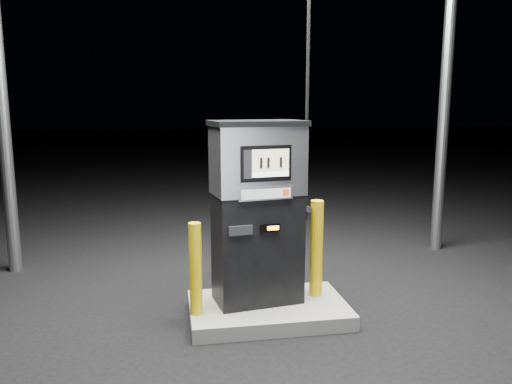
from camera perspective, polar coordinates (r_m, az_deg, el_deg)
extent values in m
plane|color=black|center=(5.31, 1.37, -14.05)|extent=(80.00, 80.00, 0.00)
cube|color=slate|center=(5.28, 1.38, -13.30)|extent=(1.60, 1.00, 0.15)
cylinder|color=gray|center=(7.06, -27.12, 9.60)|extent=(0.16, 0.16, 4.50)
cylinder|color=gray|center=(7.83, 20.78, 9.97)|extent=(0.16, 0.16, 4.50)
cube|color=black|center=(5.14, 0.14, -6.39)|extent=(0.92, 0.62, 1.13)
cube|color=#BBBAC2|center=(4.97, 0.15, 3.66)|extent=(0.94, 0.64, 0.68)
cube|color=black|center=(4.94, 0.15, 7.88)|extent=(0.98, 0.68, 0.05)
cube|color=black|center=(4.72, 1.16, 3.27)|extent=(0.50, 0.10, 0.34)
cube|color=tan|center=(4.72, 1.68, 3.59)|extent=(0.37, 0.06, 0.22)
cube|color=white|center=(4.73, 1.68, 2.02)|extent=(0.37, 0.06, 0.05)
cube|color=#BBBAC2|center=(4.76, 1.15, -0.18)|extent=(0.54, 0.11, 0.13)
cube|color=#A3A6AB|center=(4.75, 1.21, -0.21)|extent=(0.49, 0.08, 0.09)
cube|color=red|center=(4.82, 3.44, -0.09)|extent=(0.06, 0.01, 0.06)
cube|color=black|center=(4.85, 1.62, -4.14)|extent=(0.20, 0.05, 0.08)
cube|color=orange|center=(4.85, 1.97, -4.14)|extent=(0.12, 0.02, 0.04)
cube|color=black|center=(4.76, -1.75, -4.42)|extent=(0.24, 0.06, 0.09)
cube|color=black|center=(5.21, 5.09, -1.85)|extent=(0.11, 0.17, 0.23)
cylinder|color=gray|center=(5.24, 5.64, -1.81)|extent=(0.09, 0.21, 0.06)
cylinder|color=black|center=(5.10, 5.95, 14.90)|extent=(0.04, 0.04, 2.80)
cylinder|color=yellow|center=(4.87, -6.92, -8.74)|extent=(0.16, 0.16, 0.91)
cylinder|color=yellow|center=(5.35, 6.92, -6.39)|extent=(0.17, 0.17, 1.03)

